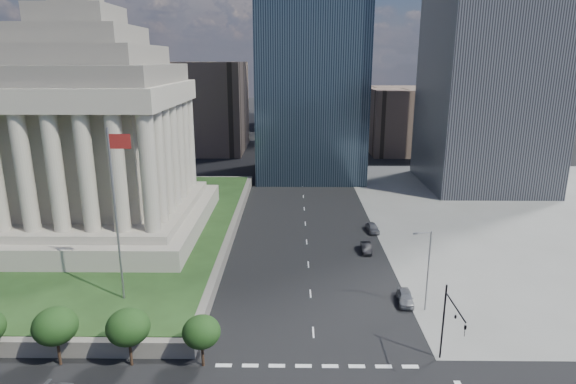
{
  "coord_description": "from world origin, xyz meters",
  "views": [
    {
      "loc": [
        -2.28,
        -26.63,
        28.88
      ],
      "look_at": [
        -2.78,
        20.63,
        15.78
      ],
      "focal_mm": 30.0,
      "sensor_mm": 36.0,
      "label": 1
    }
  ],
  "objects_px": {
    "street_lamp_north": "(427,266)",
    "parked_sedan_far": "(372,228)",
    "flagpole": "(116,207)",
    "traffic_signal_ne": "(450,320)",
    "parked_sedan_mid": "(366,248)",
    "war_memorial": "(88,109)",
    "parked_sedan_near": "(405,297)"
  },
  "relations": [
    {
      "from": "flagpole",
      "to": "parked_sedan_near",
      "type": "relative_size",
      "value": 4.46
    },
    {
      "from": "war_memorial",
      "to": "parked_sedan_near",
      "type": "distance_m",
      "value": 54.31
    },
    {
      "from": "war_memorial",
      "to": "flagpole",
      "type": "relative_size",
      "value": 1.95
    },
    {
      "from": "flagpole",
      "to": "parked_sedan_far",
      "type": "relative_size",
      "value": 4.5
    },
    {
      "from": "street_lamp_north",
      "to": "parked_sedan_far",
      "type": "distance_m",
      "value": 27.4
    },
    {
      "from": "flagpole",
      "to": "war_memorial",
      "type": "bearing_deg",
      "value": 116.89
    },
    {
      "from": "flagpole",
      "to": "traffic_signal_ne",
      "type": "xyz_separation_m",
      "value": [
        34.33,
        -10.3,
        -7.86
      ]
    },
    {
      "from": "traffic_signal_ne",
      "to": "parked_sedan_mid",
      "type": "xyz_separation_m",
      "value": [
        -3.4,
        29.16,
        -4.56
      ]
    },
    {
      "from": "flagpole",
      "to": "traffic_signal_ne",
      "type": "height_order",
      "value": "flagpole"
    },
    {
      "from": "parked_sedan_mid",
      "to": "parked_sedan_far",
      "type": "bearing_deg",
      "value": 77.06
    },
    {
      "from": "street_lamp_north",
      "to": "parked_sedan_far",
      "type": "height_order",
      "value": "street_lamp_north"
    },
    {
      "from": "war_memorial",
      "to": "parked_sedan_mid",
      "type": "xyz_separation_m",
      "value": [
        43.1,
        -5.14,
        -20.71
      ]
    },
    {
      "from": "traffic_signal_ne",
      "to": "parked_sedan_far",
      "type": "distance_m",
      "value": 38.47
    },
    {
      "from": "traffic_signal_ne",
      "to": "parked_sedan_near",
      "type": "height_order",
      "value": "traffic_signal_ne"
    },
    {
      "from": "war_memorial",
      "to": "parked_sedan_near",
      "type": "relative_size",
      "value": 8.69
    },
    {
      "from": "war_memorial",
      "to": "flagpole",
      "type": "xyz_separation_m",
      "value": [
        12.17,
        -24.0,
        -8.29
      ]
    },
    {
      "from": "parked_sedan_near",
      "to": "parked_sedan_far",
      "type": "bearing_deg",
      "value": 95.38
    },
    {
      "from": "traffic_signal_ne",
      "to": "parked_sedan_far",
      "type": "height_order",
      "value": "traffic_signal_ne"
    },
    {
      "from": "parked_sedan_far",
      "to": "parked_sedan_mid",
      "type": "bearing_deg",
      "value": -109.81
    },
    {
      "from": "parked_sedan_near",
      "to": "parked_sedan_mid",
      "type": "bearing_deg",
      "value": 103.83
    },
    {
      "from": "flagpole",
      "to": "parked_sedan_near",
      "type": "xyz_separation_m",
      "value": [
        33.33,
        2.69,
        -12.35
      ]
    },
    {
      "from": "traffic_signal_ne",
      "to": "street_lamp_north",
      "type": "bearing_deg",
      "value": 85.81
    },
    {
      "from": "parked_sedan_far",
      "to": "flagpole",
      "type": "bearing_deg",
      "value": -145.0
    },
    {
      "from": "parked_sedan_near",
      "to": "street_lamp_north",
      "type": "bearing_deg",
      "value": -37.44
    },
    {
      "from": "street_lamp_north",
      "to": "parked_sedan_far",
      "type": "bearing_deg",
      "value": 93.89
    },
    {
      "from": "parked_sedan_mid",
      "to": "flagpole",
      "type": "bearing_deg",
      "value": -146.68
    },
    {
      "from": "street_lamp_north",
      "to": "traffic_signal_ne",
      "type": "bearing_deg",
      "value": -94.19
    },
    {
      "from": "traffic_signal_ne",
      "to": "parked_sedan_near",
      "type": "relative_size",
      "value": 1.78
    },
    {
      "from": "flagpole",
      "to": "street_lamp_north",
      "type": "bearing_deg",
      "value": 1.63
    },
    {
      "from": "war_memorial",
      "to": "parked_sedan_far",
      "type": "bearing_deg",
      "value": 4.89
    },
    {
      "from": "parked_sedan_mid",
      "to": "parked_sedan_near",
      "type": "bearing_deg",
      "value": -79.6
    },
    {
      "from": "street_lamp_north",
      "to": "war_memorial",
      "type": "bearing_deg",
      "value": 154.08
    }
  ]
}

